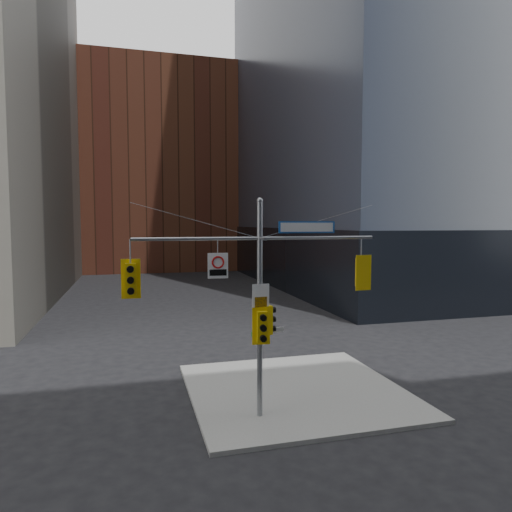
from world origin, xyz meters
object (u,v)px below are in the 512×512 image
signal_assembly (260,287)px  traffic_light_east_arm (361,272)px  street_sign_blade (307,227)px  traffic_light_pole_front (262,327)px  traffic_light_west_arm (131,279)px  traffic_light_pole_side (269,320)px  regulatory_sign_arm (218,265)px

signal_assembly → traffic_light_east_arm: size_ratio=6.64×
traffic_light_east_arm → street_sign_blade: 2.53m
signal_assembly → traffic_light_pole_front: 1.27m
traffic_light_west_arm → traffic_light_pole_front: (4.02, -0.28, -1.62)m
traffic_light_pole_side → street_sign_blade: 3.29m
regulatory_sign_arm → traffic_light_pole_side: bearing=3.0°
traffic_light_pole_front → street_sign_blade: 3.57m
signal_assembly → traffic_light_east_arm: signal_assembly is taller
traffic_light_pole_front → traffic_light_pole_side: bearing=46.3°
traffic_light_pole_side → regulatory_sign_arm: bearing=82.0°
traffic_light_pole_side → street_sign_blade: size_ratio=0.47×
traffic_light_east_arm → street_sign_blade: size_ratio=0.60×
traffic_light_pole_side → street_sign_blade: bearing=-99.6°
traffic_light_pole_side → traffic_light_pole_front: (-0.32, -0.28, -0.16)m
street_sign_blade → traffic_light_east_arm: bearing=-2.4°
traffic_light_east_arm → traffic_light_pole_front: size_ratio=0.98×
traffic_light_east_arm → regulatory_sign_arm: size_ratio=1.50×
traffic_light_pole_front → street_sign_blade: street_sign_blade is taller
traffic_light_west_arm → traffic_light_pole_front: size_ratio=0.98×
signal_assembly → street_sign_blade: bearing=0.1°
traffic_light_pole_side → regulatory_sign_arm: regulatory_sign_arm is taller
regulatory_sign_arm → traffic_light_west_arm: bearing=-178.9°
signal_assembly → regulatory_sign_arm: signal_assembly is taller
traffic_light_west_arm → street_sign_blade: size_ratio=0.60×
traffic_light_east_arm → regulatory_sign_arm: 5.00m
traffic_light_west_arm → traffic_light_pole_side: 4.58m
traffic_light_east_arm → traffic_light_pole_front: traffic_light_east_arm is taller
street_sign_blade → traffic_light_pole_side: bearing=177.2°
traffic_light_east_arm → street_sign_blade: bearing=-2.3°
traffic_light_west_arm → traffic_light_east_arm: bearing=1.6°
traffic_light_east_arm → regulatory_sign_arm: regulatory_sign_arm is taller
traffic_light_west_arm → street_sign_blade: bearing=1.6°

